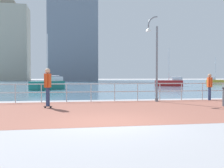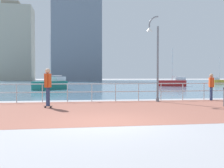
{
  "view_description": "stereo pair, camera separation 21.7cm",
  "coord_description": "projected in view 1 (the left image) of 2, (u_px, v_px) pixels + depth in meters",
  "views": [
    {
      "loc": [
        -1.29,
        -7.97,
        1.46
      ],
      "look_at": [
        0.77,
        4.12,
        1.1
      ],
      "focal_mm": 41.01,
      "sensor_mm": 36.0,
      "label": 1
    },
    {
      "loc": [
        -1.08,
        -8.0,
        1.46
      ],
      "look_at": [
        0.77,
        4.12,
        1.1
      ],
      "focal_mm": 41.01,
      "sensor_mm": 36.0,
      "label": 2
    }
  ],
  "objects": [
    {
      "name": "ground",
      "position": [
        75.0,
        84.0,
        47.52
      ],
      "size": [
        220.0,
        220.0,
        0.0
      ],
      "primitive_type": "plane",
      "color": "#9E9EA3"
    },
    {
      "name": "harbor_water",
      "position": [
        74.0,
        83.0,
        59.21
      ],
      "size": [
        180.0,
        88.0,
        0.0
      ],
      "primitive_type": "cube",
      "color": "slate",
      "rests_on": "ground"
    },
    {
      "name": "skateboarder",
      "position": [
        48.0,
        84.0,
        11.82
      ],
      "size": [
        0.41,
        0.56,
        1.84
      ],
      "color": "black",
      "rests_on": "ground"
    },
    {
      "name": "tower_steel",
      "position": [
        7.0,
        43.0,
        96.07
      ],
      "size": [
        15.97,
        10.06,
        29.66
      ],
      "color": "#B2AD99",
      "rests_on": "ground"
    },
    {
      "name": "brick_paving",
      "position": [
        99.0,
        110.0,
        11.15
      ],
      "size": [
        28.0,
        7.55,
        0.01
      ],
      "primitive_type": "cube",
      "color": "#935647",
      "rests_on": "ground"
    },
    {
      "name": "sailboat_teal",
      "position": [
        215.0,
        81.0,
        49.39
      ],
      "size": [
        3.97,
        2.33,
        5.34
      ],
      "color": "gold",
      "rests_on": "ground"
    },
    {
      "name": "tower_concrete",
      "position": [
        73.0,
        30.0,
        85.07
      ],
      "size": [
        15.86,
        11.71,
        35.68
      ],
      "color": "slate",
      "rests_on": "ground"
    },
    {
      "name": "sailboat_blue",
      "position": [
        49.0,
        84.0,
        28.29
      ],
      "size": [
        3.73,
        4.28,
        6.13
      ],
      "color": "#197266",
      "rests_on": "ground"
    },
    {
      "name": "lamppost",
      "position": [
        154.0,
        54.0,
        14.78
      ],
      "size": [
        0.81,
        0.36,
        4.96
      ],
      "color": "slate",
      "rests_on": "ground"
    },
    {
      "name": "sailboat_white",
      "position": [
        170.0,
        83.0,
        38.13
      ],
      "size": [
        4.23,
        2.66,
        5.7
      ],
      "color": "#B21E1E",
      "rests_on": "ground"
    },
    {
      "name": "bystander",
      "position": [
        210.0,
        85.0,
        15.72
      ],
      "size": [
        0.32,
        0.55,
        1.63
      ],
      "color": "navy",
      "rests_on": "ground"
    },
    {
      "name": "waterfront_railing",
      "position": [
        91.0,
        89.0,
        14.85
      ],
      "size": [
        25.25,
        0.06,
        1.06
      ],
      "color": "#B2BCC1",
      "rests_on": "ground"
    }
  ]
}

